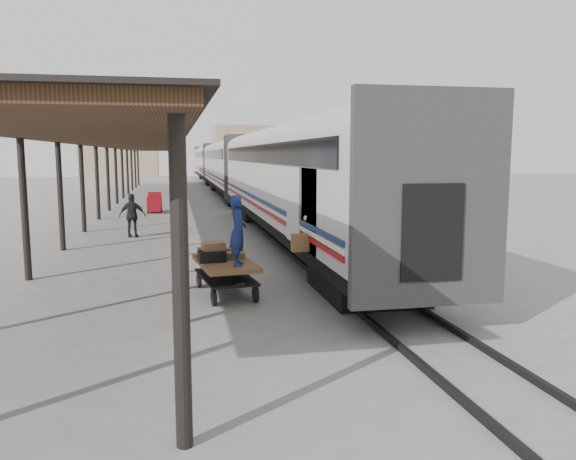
% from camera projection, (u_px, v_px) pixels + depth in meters
% --- Properties ---
extents(ground, '(160.00, 160.00, 0.00)m').
position_uv_depth(ground, '(235.00, 297.00, 13.78)').
color(ground, slate).
rests_on(ground, ground).
extents(train, '(3.45, 76.01, 4.01)m').
position_uv_depth(train, '(230.00, 164.00, 46.88)').
color(train, silver).
rests_on(train, ground).
extents(canopy, '(4.90, 64.30, 4.15)m').
position_uv_depth(canopy, '(142.00, 146.00, 35.90)').
color(canopy, '#422B19').
rests_on(canopy, ground).
extents(rails, '(1.54, 150.00, 0.12)m').
position_uv_depth(rails, '(230.00, 195.00, 47.43)').
color(rails, black).
rests_on(rails, ground).
extents(building_far, '(18.00, 10.00, 8.00)m').
position_uv_depth(building_far, '(270.00, 151.00, 91.77)').
color(building_far, tan).
rests_on(building_far, ground).
extents(building_left, '(12.00, 8.00, 6.00)m').
position_uv_depth(building_left, '(120.00, 158.00, 91.09)').
color(building_left, tan).
rests_on(building_left, ground).
extents(baggage_cart, '(1.56, 2.55, 0.86)m').
position_uv_depth(baggage_cart, '(226.00, 269.00, 13.90)').
color(baggage_cart, brown).
rests_on(baggage_cart, ground).
extents(suitcase_stack, '(1.22, 1.30, 0.46)m').
position_uv_depth(suitcase_stack, '(218.00, 252.00, 14.13)').
color(suitcase_stack, '#373739').
rests_on(suitcase_stack, baggage_cart).
extents(luggage_tug, '(0.87, 1.39, 1.20)m').
position_uv_depth(luggage_tug, '(155.00, 203.00, 33.83)').
color(luggage_tug, maroon).
rests_on(luggage_tug, ground).
extents(porter, '(0.51, 0.67, 1.66)m').
position_uv_depth(porter, '(238.00, 231.00, 13.18)').
color(porter, navy).
rests_on(porter, baggage_cart).
extents(pedestrian, '(1.12, 0.55, 1.85)m').
position_uv_depth(pedestrian, '(132.00, 216.00, 23.57)').
color(pedestrian, black).
rests_on(pedestrian, ground).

